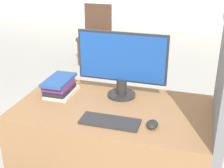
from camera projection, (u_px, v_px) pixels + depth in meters
The scene contains 7 objects.
desk at pixel (112, 153), 2.16m from camera, with size 1.25×0.72×0.73m.
carrel_divider at pixel (216, 131), 1.84m from camera, with size 0.07×0.66×1.34m.
monitor at pixel (122, 63), 2.07m from camera, with size 0.61×0.19×0.45m.
keyboard at pixel (110, 122), 1.82m from camera, with size 0.35×0.14×0.02m.
mouse at pixel (152, 124), 1.78m from camera, with size 0.07×0.09×0.04m.
book_stack at pixel (60, 87), 2.17m from camera, with size 0.18×0.28×0.12m.
far_chair at pixel (96, 31), 4.89m from camera, with size 0.44×0.44×0.89m.
Camera 1 is at (0.51, -1.36, 1.66)m, focal length 50.00 mm.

